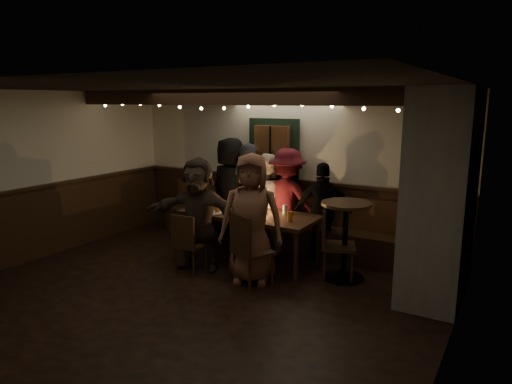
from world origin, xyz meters
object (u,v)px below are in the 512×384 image
Objects in this scene: high_top at (345,231)px; person_d at (287,201)px; dining_table at (249,217)px; person_e at (323,211)px; person_c at (266,202)px; chair_end at (332,239)px; chair_near_left at (187,240)px; person_a at (231,190)px; person_g at (251,218)px; person_b at (248,194)px; person_f at (198,214)px; chair_near_right at (247,246)px.

high_top is 1.40m from person_d.
dining_table is 1.40× the size of person_e.
person_c reaches higher than high_top.
chair_end is 1.32m from person_d.
high_top is (2.00, 0.95, 0.20)m from chair_near_left.
person_a is 1.03× the size of person_g.
person_b is 1.37m from person_f.
chair_near_left is at bearing -154.54° from high_top.
person_g is (1.29, -1.42, -0.03)m from person_a.
person_b reaches higher than person_f.
person_g is at bearing 13.46° from chair_near_left.
person_b is 0.38m from person_c.
chair_near_left is at bearing -106.15° from person_f.
person_e is (0.99, 0.03, -0.04)m from person_c.
person_d reaches higher than person_f.
person_d is at bearing 97.93° from chair_near_right.
person_f reaches higher than chair_end.
person_e is 0.86× the size of person_g.
person_c is (0.40, 1.58, 0.31)m from chair_near_left.
person_d is (0.78, 1.61, 0.36)m from chair_near_left.
chair_end is 1.61m from person_c.
person_d is at bearing -24.15° from person_e.
person_d is (0.30, 0.70, 0.16)m from dining_table.
person_a reaches higher than person_c.
chair_end is 0.22m from high_top.
chair_near_left is 1.73m from person_a.
chair_end is at bearing 25.59° from chair_near_left.
high_top is 0.62× the size of person_b.
person_a is 0.76m from person_c.
person_c is at bearing 96.58° from dining_table.
chair_end is 0.59× the size of person_d.
chair_near_right is 1.62m from person_d.
high_top is 0.64× the size of person_d.
high_top is 0.72× the size of person_e.
chair_near_right is 2.13m from person_a.
high_top is at bearing 42.69° from chair_near_right.
chair_near_left is 1.66m from person_b.
chair_near_right is at bearing 102.85° from person_c.
person_a reaches higher than person_e.
dining_table is at bearing 150.11° from person_a.
person_e is at bearing 173.84° from person_c.
person_g is (-1.07, -0.73, 0.20)m from high_top.
person_b reaches higher than dining_table.
person_g is at bearing 143.82° from person_a.
chair_end is (1.36, -0.03, -0.12)m from dining_table.
person_b is at bearing 78.56° from person_f.
person_f is at bearing 167.37° from chair_near_right.
person_e is at bearing 132.70° from high_top.
person_f reaches higher than chair_near_right.
person_e is at bearing 33.87° from person_f.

